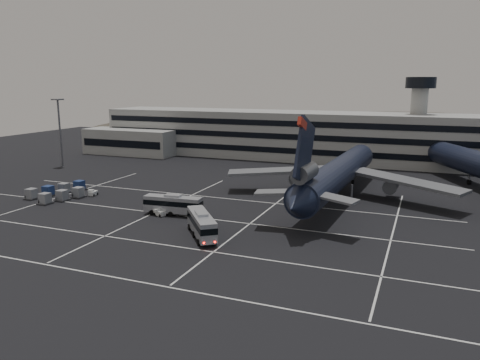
# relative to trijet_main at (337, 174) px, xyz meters

# --- Properties ---
(ground) EXTENTS (260.00, 260.00, 0.00)m
(ground) POSITION_rel_trijet_main_xyz_m (-22.14, -25.08, -5.25)
(ground) COLOR black
(ground) RESTS_ON ground
(lane_markings) EXTENTS (90.00, 55.62, 0.01)m
(lane_markings) POSITION_rel_trijet_main_xyz_m (-21.19, -24.35, -5.24)
(lane_markings) COLOR silver
(lane_markings) RESTS_ON ground
(terminal) EXTENTS (125.00, 26.00, 24.00)m
(terminal) POSITION_rel_trijet_main_xyz_m (-25.09, 46.06, 1.68)
(terminal) COLOR gray
(terminal) RESTS_ON ground
(hills) EXTENTS (352.00, 180.00, 44.00)m
(hills) POSITION_rel_trijet_main_xyz_m (-4.15, 144.92, -17.32)
(hills) COLOR #38332B
(hills) RESTS_ON ground
(lightpole_left) EXTENTS (2.40, 2.40, 18.28)m
(lightpole_left) POSITION_rel_trijet_main_xyz_m (-77.14, 9.92, 6.57)
(lightpole_left) COLOR slate
(lightpole_left) RESTS_ON ground
(trijet_main) EXTENTS (47.41, 57.63, 18.08)m
(trijet_main) POSITION_rel_trijet_main_xyz_m (0.00, 0.00, 0.00)
(trijet_main) COLOR black
(trijet_main) RESTS_ON ground
(trijet_far) EXTENTS (32.07, 54.14, 18.08)m
(trijet_far) POSITION_rel_trijet_main_xyz_m (25.56, 24.46, 0.18)
(trijet_far) COLOR black
(trijet_far) RESTS_ON ground
(bus_near) EXTENTS (8.58, 10.00, 3.79)m
(bus_near) POSITION_rel_trijet_main_xyz_m (-14.53, -29.81, -3.17)
(bus_near) COLOR gray
(bus_near) RESTS_ON ground
(bus_far) EXTENTS (10.45, 3.38, 3.62)m
(bus_far) POSITION_rel_trijet_main_xyz_m (-24.33, -21.20, -3.27)
(bus_far) COLOR gray
(bus_far) RESTS_ON ground
(tug_a) EXTENTS (1.58, 2.22, 1.31)m
(tug_a) POSITION_rel_trijet_main_xyz_m (-46.57, -15.04, -4.67)
(tug_a) COLOR silver
(tug_a) RESTS_ON ground
(tug_b) EXTENTS (2.25, 1.82, 1.27)m
(tug_b) POSITION_rel_trijet_main_xyz_m (-26.15, -22.63, -4.69)
(tug_b) COLOR silver
(tug_b) RESTS_ON ground
(uld_cluster) EXTENTS (10.61, 14.70, 2.11)m
(uld_cluster) POSITION_rel_trijet_main_xyz_m (-52.10, -18.56, -4.22)
(uld_cluster) COLOR #2D2D30
(uld_cluster) RESTS_ON ground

